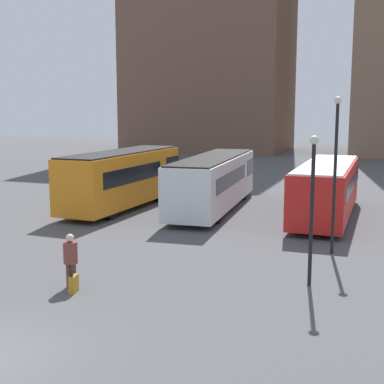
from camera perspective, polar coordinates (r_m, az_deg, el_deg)
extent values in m
cube|color=brown|center=(73.17, 1.99, 18.60)|extent=(20.22, 14.27, 35.70)
cube|color=orange|center=(30.17, -7.42, 1.52)|extent=(2.81, 10.02, 2.82)
cube|color=black|center=(33.71, -4.02, 2.95)|extent=(2.58, 1.91, 1.07)
cube|color=black|center=(29.36, -8.29, 1.99)|extent=(2.72, 6.44, 0.85)
cube|color=black|center=(30.02, -7.47, 4.27)|extent=(2.60, 9.81, 0.08)
cylinder|color=black|center=(33.03, -4.75, 0.16)|extent=(2.41, 1.14, 1.07)
cylinder|color=black|center=(27.75, -10.50, -1.64)|extent=(2.41, 1.14, 1.07)
cube|color=silver|center=(29.49, 2.33, 1.17)|extent=(3.31, 11.47, 2.58)
cube|color=black|center=(33.95, 4.17, 2.73)|extent=(2.66, 2.26, 0.98)
cube|color=black|center=(28.47, 1.85, 1.55)|extent=(3.04, 7.41, 0.77)
cube|color=black|center=(29.34, 2.34, 3.75)|extent=(3.10, 11.23, 0.08)
cylinder|color=black|center=(33.03, 3.75, 0.15)|extent=(2.44, 1.21, 1.04)
cylinder|color=black|center=(26.31, 0.51, -2.10)|extent=(2.44, 1.21, 1.04)
cube|color=red|center=(28.10, 14.17, 0.33)|extent=(2.50, 10.38, 2.46)
cube|color=black|center=(32.26, 14.99, 1.93)|extent=(2.52, 1.91, 0.94)
cube|color=black|center=(27.14, 13.99, 0.70)|extent=(2.52, 6.65, 0.74)
cube|color=white|center=(27.95, 14.27, 2.91)|extent=(2.30, 10.17, 0.08)
cylinder|color=black|center=(31.42, 14.72, -0.69)|extent=(2.38, 0.93, 0.92)
cylinder|color=black|center=(25.13, 13.31, -3.00)|extent=(2.38, 0.93, 0.92)
cylinder|color=#4C3828|center=(17.34, -13.02, -8.63)|extent=(0.18, 0.18, 0.78)
cylinder|color=#4C3828|center=(17.28, -12.49, -8.67)|extent=(0.18, 0.18, 0.78)
cylinder|color=brown|center=(17.11, -12.84, -6.32)|extent=(0.52, 0.52, 0.68)
sphere|color=beige|center=(16.99, -12.89, -4.80)|extent=(0.25, 0.25, 0.25)
cube|color=#B27A1E|center=(16.86, -12.51, -9.55)|extent=(0.25, 0.45, 0.54)
cube|color=black|center=(16.61, -12.75, -8.43)|extent=(0.10, 0.04, 0.24)
cylinder|color=black|center=(20.87, 14.98, 1.28)|extent=(0.12, 0.12, 5.76)
sphere|color=beige|center=(20.70, 15.31, 9.44)|extent=(0.28, 0.28, 0.28)
cylinder|color=black|center=(16.98, 12.63, -2.48)|extent=(0.12, 0.12, 4.51)
sphere|color=beige|center=(16.68, 12.91, 5.43)|extent=(0.28, 0.28, 0.28)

